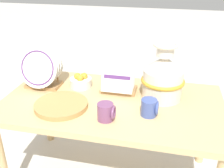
{
  "coord_description": "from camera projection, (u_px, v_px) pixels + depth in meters",
  "views": [
    {
      "loc": [
        0.3,
        -1.32,
        1.37
      ],
      "look_at": [
        0.0,
        0.0,
        0.72
      ],
      "focal_mm": 42.0,
      "sensor_mm": 36.0,
      "label": 1
    }
  ],
  "objects": [
    {
      "name": "display_table",
      "position": [
        112.0,
        111.0,
        1.58
      ],
      "size": [
        1.3,
        0.71,
        0.61
      ],
      "color": "tan",
      "rests_on": "ground_plane"
    },
    {
      "name": "ceramic_vase",
      "position": [
        163.0,
        76.0,
        1.53
      ],
      "size": [
        0.26,
        0.26,
        0.34
      ],
      "color": "silver",
      "rests_on": "display_table"
    },
    {
      "name": "dish_rack_round_plates",
      "position": [
        41.0,
        70.0,
        1.67
      ],
      "size": [
        0.26,
        0.19,
        0.27
      ],
      "color": "tan",
      "rests_on": "display_table"
    },
    {
      "name": "dish_rack_square_plates",
      "position": [
        119.0,
        79.0,
        1.63
      ],
      "size": [
        0.22,
        0.17,
        0.21
      ],
      "color": "tan",
      "rests_on": "display_table"
    },
    {
      "name": "wicker_charger_stack",
      "position": [
        61.0,
        105.0,
        1.48
      ],
      "size": [
        0.3,
        0.3,
        0.03
      ],
      "color": "tan",
      "rests_on": "display_table"
    },
    {
      "name": "mug_cobalt_glaze",
      "position": [
        150.0,
        108.0,
        1.39
      ],
      "size": [
        0.09,
        0.09,
        0.09
      ],
      "color": "#42569E",
      "rests_on": "display_table"
    },
    {
      "name": "mug_plum_glaze",
      "position": [
        106.0,
        112.0,
        1.35
      ],
      "size": [
        0.09,
        0.09,
        0.09
      ],
      "color": "#7A4770",
      "rests_on": "display_table"
    },
    {
      "name": "fruit_bowl",
      "position": [
        81.0,
        81.0,
        1.71
      ],
      "size": [
        0.14,
        0.14,
        0.09
      ],
      "color": "white",
      "rests_on": "display_table"
    }
  ]
}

